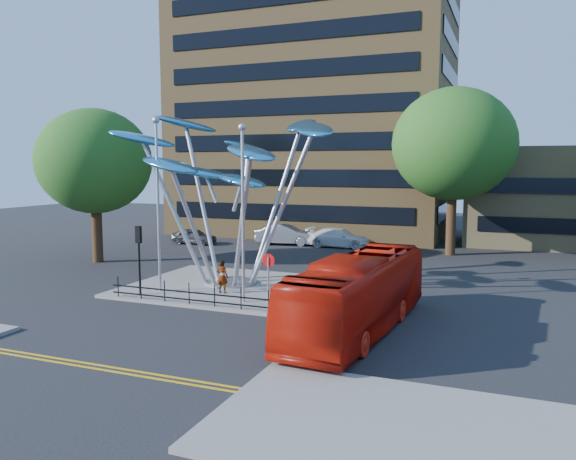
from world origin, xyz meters
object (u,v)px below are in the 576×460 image
at_px(red_bus, 359,294).
at_px(parked_car_mid, 286,235).
at_px(street_lamp_left, 158,189).
at_px(no_entry_sign_island, 269,271).
at_px(tree_right, 454,144).
at_px(traffic_light_island, 139,245).
at_px(parked_car_right, 339,238).
at_px(tree_left, 94,162).
at_px(leaf_sculpture, 230,159).
at_px(pedestrian, 222,277).
at_px(parked_car_left, 194,236).
at_px(street_lamp_right, 243,197).

relative_size(red_bus, parked_car_mid, 2.18).
distance_m(street_lamp_left, parked_car_mid, 19.46).
xyz_separation_m(street_lamp_left, no_entry_sign_island, (6.50, -0.98, -3.54)).
height_order(tree_right, traffic_light_island, tree_right).
bearing_deg(parked_car_mid, street_lamp_left, 173.58).
bearing_deg(parked_car_right, parked_car_mid, 94.29).
height_order(tree_left, red_bus, tree_left).
distance_m(tree_left, red_bus, 23.13).
bearing_deg(parked_car_mid, no_entry_sign_island, -168.64).
xyz_separation_m(no_entry_sign_island, parked_car_mid, (-7.17, 19.90, -0.99)).
xyz_separation_m(tree_right, tree_left, (-22.00, -12.00, -1.24)).
bearing_deg(red_bus, no_entry_sign_island, 164.97).
bearing_deg(traffic_light_island, red_bus, -7.85).
bearing_deg(no_entry_sign_island, red_bus, -19.35).
distance_m(tree_right, leaf_sculpture, 18.37).
bearing_deg(street_lamp_left, parked_car_mid, 92.03).
xyz_separation_m(leaf_sculpture, street_lamp_left, (-2.43, -3.18, -1.52)).
xyz_separation_m(no_entry_sign_island, parked_car_right, (-2.67, 20.13, -1.06)).
bearing_deg(leaf_sculpture, no_entry_sign_island, -45.67).
distance_m(leaf_sculpture, pedestrian, 6.41).
bearing_deg(parked_car_left, parked_car_mid, -72.57).
bearing_deg(tree_right, leaf_sculpture, -123.31).
bearing_deg(no_entry_sign_island, tree_right, 72.88).
bearing_deg(tree_left, parked_car_left, 81.42).
height_order(traffic_light_island, pedestrian, traffic_light_island).
bearing_deg(traffic_light_island, street_lamp_right, 5.19).
bearing_deg(pedestrian, parked_car_right, -92.23).
xyz_separation_m(traffic_light_island, parked_car_right, (4.33, 20.15, -1.86)).
height_order(tree_right, leaf_sculpture, tree_right).
height_order(red_bus, parked_car_right, red_bus).
bearing_deg(street_lamp_right, tree_left, 154.23).
distance_m(no_entry_sign_island, red_bus, 4.88).
xyz_separation_m(leaf_sculpture, parked_car_right, (1.40, 15.97, -6.12)).
xyz_separation_m(pedestrian, parked_car_right, (0.64, 18.39, -0.23)).
bearing_deg(leaf_sculpture, tree_right, 56.69).
xyz_separation_m(tree_right, parked_car_left, (-20.50, -2.03, -7.39)).
bearing_deg(tree_left, parked_car_mid, 54.58).
xyz_separation_m(tree_right, street_lamp_left, (-12.50, -18.50, -2.68)).
bearing_deg(street_lamp_left, street_lamp_right, -5.71).
relative_size(traffic_light_island, parked_car_right, 0.66).
relative_size(street_lamp_right, no_entry_sign_island, 3.39).
bearing_deg(red_bus, tree_left, 160.49).
bearing_deg(parked_car_right, tree_right, -92.95).
distance_m(parked_car_left, parked_car_mid, 7.73).
distance_m(street_lamp_left, pedestrian, 5.47).
height_order(pedestrian, parked_car_mid, pedestrian).
bearing_deg(parked_car_right, traffic_light_island, 169.20).
relative_size(tree_left, red_bus, 0.95).
relative_size(no_entry_sign_island, red_bus, 0.23).
xyz_separation_m(traffic_light_island, red_bus, (11.60, -1.60, -1.10)).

